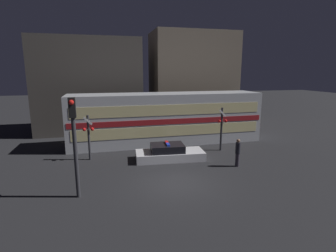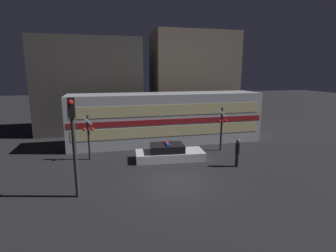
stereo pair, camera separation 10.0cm
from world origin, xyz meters
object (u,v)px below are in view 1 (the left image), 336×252
(pedestrian, at_px, (238,152))
(police_car, at_px, (169,153))
(crossing_signal_near, at_px, (222,127))
(train, at_px, (166,118))
(traffic_light_corner, at_px, (74,138))

(pedestrian, bearing_deg, police_car, 148.28)
(police_car, xyz_separation_m, pedestrian, (3.80, -2.35, 0.48))
(police_car, xyz_separation_m, crossing_signal_near, (4.30, 1.05, 1.38))
(pedestrian, bearing_deg, crossing_signal_near, 81.63)
(pedestrian, distance_m, crossing_signal_near, 3.55)
(train, relative_size, crossing_signal_near, 4.81)
(train, bearing_deg, crossing_signal_near, -43.77)
(traffic_light_corner, bearing_deg, train, 53.13)
(police_car, height_order, traffic_light_corner, traffic_light_corner)
(police_car, bearing_deg, pedestrian, -26.73)
(crossing_signal_near, distance_m, traffic_light_corner, 11.21)
(police_car, relative_size, crossing_signal_near, 1.45)
(train, distance_m, police_car, 4.70)
(train, height_order, crossing_signal_near, train)
(traffic_light_corner, bearing_deg, crossing_signal_near, 28.19)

